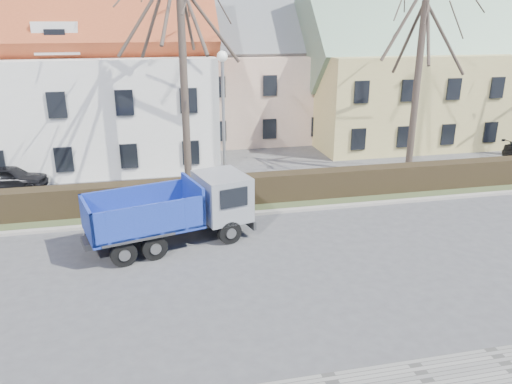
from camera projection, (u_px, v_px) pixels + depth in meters
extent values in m
plane|color=#424245|center=(268.00, 263.00, 17.59)|extent=(120.00, 120.00, 0.00)
cube|color=gray|center=(243.00, 214.00, 21.81)|extent=(80.00, 0.30, 0.12)
cube|color=#394527|center=(236.00, 202.00, 23.28)|extent=(80.00, 3.00, 0.10)
cube|color=black|center=(237.00, 191.00, 22.90)|extent=(60.00, 0.90, 1.30)
imported|color=black|center=(9.00, 178.00, 24.96)|extent=(3.78, 1.97, 1.23)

